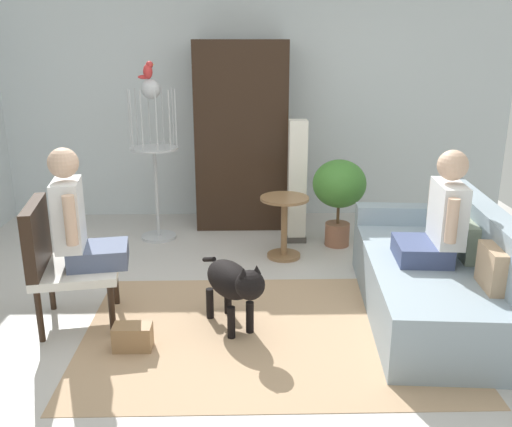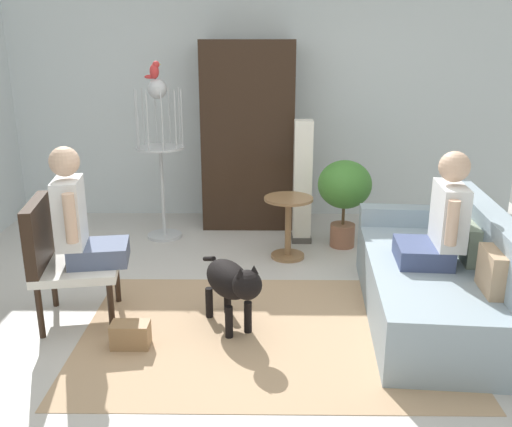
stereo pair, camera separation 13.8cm
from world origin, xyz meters
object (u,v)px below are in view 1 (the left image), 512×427
at_px(person_on_armchair, 78,220).
at_px(armoire_cabinet, 241,135).
at_px(potted_plant, 339,189).
at_px(column_lamp, 297,183).
at_px(armchair, 58,255).
at_px(bird_cage_stand, 154,148).
at_px(handbag, 133,337).
at_px(round_end_table, 284,222).
at_px(parrot, 148,71).
at_px(couch, 438,277).
at_px(person_on_couch, 440,218).
at_px(dog, 233,282).

bearing_deg(person_on_armchair, armoire_cabinet, 63.50).
height_order(potted_plant, column_lamp, column_lamp).
height_order(column_lamp, armoire_cabinet, armoire_cabinet).
relative_size(armchair, column_lamp, 0.74).
relative_size(bird_cage_stand, armoire_cabinet, 0.82).
distance_m(person_on_armchair, handbag, 0.90).
relative_size(round_end_table, parrot, 3.48).
bearing_deg(potted_plant, parrot, 172.22).
distance_m(couch, person_on_couch, 0.47).
xyz_separation_m(person_on_couch, potted_plant, (-0.47, 1.50, -0.17)).
distance_m(person_on_couch, potted_plant, 1.58).
distance_m(dog, armoire_cabinet, 2.52).
bearing_deg(column_lamp, couch, -60.78).
relative_size(round_end_table, column_lamp, 0.48).
bearing_deg(person_on_couch, potted_plant, 107.30).
bearing_deg(person_on_couch, armchair, -178.42).
relative_size(parrot, column_lamp, 0.14).
xyz_separation_m(armchair, person_on_armchair, (0.16, 0.03, 0.25)).
relative_size(person_on_armchair, bird_cage_stand, 0.52).
bearing_deg(dog, parrot, 113.12).
relative_size(armoire_cabinet, handbag, 7.80).
distance_m(couch, handbag, 2.26).
bearing_deg(handbag, potted_plant, 49.18).
relative_size(person_on_armchair, handbag, 3.34).
height_order(person_on_couch, dog, person_on_couch).
height_order(bird_cage_stand, handbag, bird_cage_stand).
bearing_deg(parrot, armoire_cabinet, 28.74).
distance_m(couch, column_lamp, 1.90).
height_order(person_on_armchair, potted_plant, person_on_armchair).
bearing_deg(couch, bird_cage_stand, 143.46).
relative_size(person_on_armchair, armoire_cabinet, 0.43).
distance_m(dog, bird_cage_stand, 2.19).
relative_size(couch, bird_cage_stand, 1.21).
bearing_deg(bird_cage_stand, person_on_armchair, -98.51).
height_order(dog, parrot, parrot).
bearing_deg(person_on_armchair, round_end_table, 38.67).
height_order(parrot, column_lamp, parrot).
bearing_deg(person_on_couch, parrot, 142.92).
relative_size(armchair, armoire_cabinet, 0.46).
height_order(round_end_table, armoire_cabinet, armoire_cabinet).
xyz_separation_m(bird_cage_stand, armoire_cabinet, (0.87, 0.49, 0.04)).
distance_m(person_on_armchair, bird_cage_stand, 1.83).
bearing_deg(potted_plant, dog, -121.11).
distance_m(bird_cage_stand, potted_plant, 1.89).
distance_m(potted_plant, armoire_cabinet, 1.28).
bearing_deg(parrot, dog, -66.88).
bearing_deg(dog, handbag, -158.48).
bearing_deg(dog, person_on_armchair, 172.43).
height_order(dog, handbag, dog).
relative_size(person_on_couch, bird_cage_stand, 0.50).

